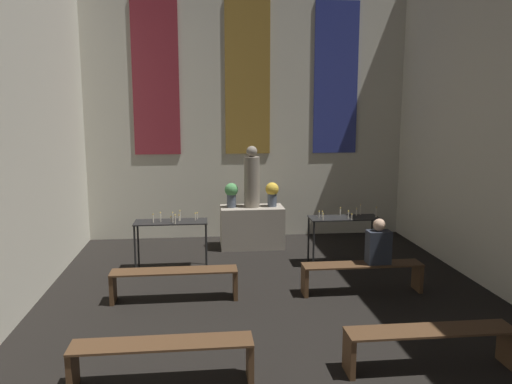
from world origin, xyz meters
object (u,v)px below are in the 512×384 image
flower_vase_left (231,193)px  pew_back_right (362,272)px  flower_vase_right (272,192)px  person_seated (378,244)px  candle_rack_right (344,223)px  pew_second_right (430,340)px  pew_second_left (163,354)px  statue (252,179)px  candle_rack_left (171,228)px  pew_back_left (175,278)px  altar (252,227)px

flower_vase_left → pew_back_right: bearing=-56.4°
flower_vase_right → pew_back_right: flower_vase_right is taller
person_seated → candle_rack_right: bearing=94.5°
pew_second_right → pew_back_right: 2.38m
flower_vase_left → pew_second_left: (-1.04, -5.23, -0.82)m
pew_second_left → statue: bearing=74.4°
pew_back_right → candle_rack_left: bearing=153.7°
flower_vase_right → pew_second_left: size_ratio=0.27×
flower_vase_left → pew_back_right: flower_vase_left is taller
pew_back_left → pew_second_right: bearing=-39.2°
statue → candle_rack_left: statue is taller
flower_vase_left → statue: bearing=0.0°
candle_rack_left → pew_back_right: bearing=-26.3°
candle_rack_left → flower_vase_right: bearing=33.6°
candle_rack_left → candle_rack_right: bearing=0.0°
altar → pew_back_left: size_ratio=0.69×
flower_vase_right → candle_rack_left: flower_vase_right is taller
pew_back_left → flower_vase_left: bearing=70.0°
altar → pew_back_right: altar is taller
flower_vase_left → flower_vase_right: 0.85m
altar → flower_vase_right: 0.84m
candle_rack_left → person_seated: person_seated is taller
flower_vase_left → candle_rack_right: size_ratio=0.39×
candle_rack_left → person_seated: size_ratio=1.81×
pew_back_right → person_seated: size_ratio=2.64×
flower_vase_right → person_seated: size_ratio=0.71×
pew_second_left → pew_second_right: bearing=0.0°
flower_vase_right → pew_back_left: bearing=-123.6°
flower_vase_right → pew_second_left: (-1.89, -5.23, -0.82)m
flower_vase_left → flower_vase_right: (0.85, 0.00, 0.00)m
pew_back_left → statue: bearing=62.8°
pew_second_left → pew_second_right: same height
pew_second_right → altar: bearing=105.6°
candle_rack_left → pew_second_right: (3.05, -3.89, -0.43)m
altar → flower_vase_right: bearing=0.0°
flower_vase_left → pew_second_left: 5.39m
statue → pew_second_right: size_ratio=0.67×
candle_rack_left → pew_back_right: 3.43m
flower_vase_left → pew_back_left: bearing=-110.0°
statue → pew_second_right: bearing=-74.4°
flower_vase_left → pew_second_right: 5.62m
candle_rack_left → pew_back_left: candle_rack_left is taller
pew_second_right → pew_back_left: size_ratio=1.00×
pew_back_right → pew_back_left: bearing=180.0°
pew_second_left → pew_back_left: same height
statue → flower_vase_left: (-0.43, 0.00, -0.29)m
pew_back_right → flower_vase_right: bearing=110.0°
pew_back_right → pew_second_right: bearing=-90.0°
pew_second_right → flower_vase_right: bearing=101.2°
pew_second_left → flower_vase_left: bearing=78.8°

